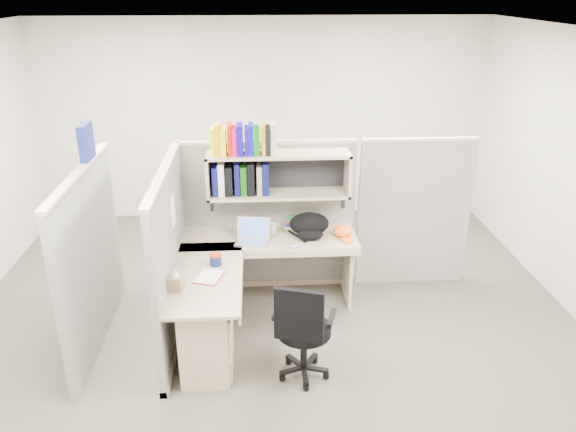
{
  "coord_description": "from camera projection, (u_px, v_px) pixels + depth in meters",
  "views": [
    {
      "loc": [
        -0.12,
        -4.53,
        3.07
      ],
      "look_at": [
        0.17,
        0.25,
        1.08
      ],
      "focal_mm": 35.0,
      "sensor_mm": 36.0,
      "label": 1
    }
  ],
  "objects": [
    {
      "name": "paper_cup",
      "position": [
        273.0,
        228.0,
        5.69
      ],
      "size": [
        0.08,
        0.08,
        0.09
      ],
      "primitive_type": "cylinder",
      "rotation": [
        0.0,
        0.0,
        -0.18
      ],
      "color": "white",
      "rests_on": "desk"
    },
    {
      "name": "mouse",
      "position": [
        294.0,
        246.0,
        5.37
      ],
      "size": [
        0.09,
        0.07,
        0.03
      ],
      "primitive_type": "ellipsoid",
      "rotation": [
        0.0,
        0.0,
        0.13
      ],
      "color": "#9BADDC",
      "rests_on": "desk"
    },
    {
      "name": "book_stack",
      "position": [
        294.0,
        221.0,
        5.84
      ],
      "size": [
        0.22,
        0.26,
        0.11
      ],
      "primitive_type": null,
      "rotation": [
        0.0,
        0.0,
        -0.26
      ],
      "color": "gray",
      "rests_on": "desk"
    },
    {
      "name": "cubicle",
      "position": [
        232.0,
        226.0,
        5.41
      ],
      "size": [
        3.79,
        1.84,
        1.95
      ],
      "color": "slate",
      "rests_on": "ground"
    },
    {
      "name": "room_shell",
      "position": [
        270.0,
        169.0,
        4.74
      ],
      "size": [
        6.0,
        6.0,
        6.0
      ],
      "color": "#B2AEA1",
      "rests_on": "ground"
    },
    {
      "name": "backpack",
      "position": [
        310.0,
        226.0,
        5.56
      ],
      "size": [
        0.45,
        0.38,
        0.23
      ],
      "primitive_type": null,
      "rotation": [
        0.0,
        0.0,
        0.19
      ],
      "color": "black",
      "rests_on": "desk"
    },
    {
      "name": "task_chair",
      "position": [
        303.0,
        345.0,
        4.59
      ],
      "size": [
        0.54,
        0.5,
        0.94
      ],
      "color": "black",
      "rests_on": "ground"
    },
    {
      "name": "loose_paper",
      "position": [
        209.0,
        276.0,
        4.84
      ],
      "size": [
        0.27,
        0.31,
        0.0
      ],
      "primitive_type": null,
      "rotation": [
        0.0,
        0.0,
        -0.3
      ],
      "color": "white",
      "rests_on": "desk"
    },
    {
      "name": "ground",
      "position": [
        272.0,
        331.0,
        5.36
      ],
      "size": [
        6.0,
        6.0,
        0.0
      ],
      "primitive_type": "plane",
      "color": "#37332A",
      "rests_on": "ground"
    },
    {
      "name": "orange_cap",
      "position": [
        343.0,
        231.0,
        5.61
      ],
      "size": [
        0.25,
        0.27,
        0.11
      ],
      "primitive_type": null,
      "rotation": [
        0.0,
        0.0,
        0.29
      ],
      "color": "orange",
      "rests_on": "desk"
    },
    {
      "name": "tissue_box",
      "position": [
        176.0,
        279.0,
        4.6
      ],
      "size": [
        0.15,
        0.15,
        0.19
      ],
      "primitive_type": null,
      "rotation": [
        0.0,
        0.0,
        -0.25
      ],
      "color": "#997756",
      "rests_on": "desk"
    },
    {
      "name": "desk",
      "position": [
        226.0,
        309.0,
        4.91
      ],
      "size": [
        1.74,
        1.75,
        0.73
      ],
      "color": "tan",
      "rests_on": "ground"
    },
    {
      "name": "laptop",
      "position": [
        252.0,
        232.0,
        5.42
      ],
      "size": [
        0.37,
        0.37,
        0.23
      ],
      "primitive_type": null,
      "rotation": [
        0.0,
        0.0,
        -0.15
      ],
      "color": "silver",
      "rests_on": "desk"
    },
    {
      "name": "snack_canister",
      "position": [
        216.0,
        259.0,
        5.02
      ],
      "size": [
        0.11,
        0.11,
        0.11
      ],
      "color": "#0D1D50",
      "rests_on": "desk"
    }
  ]
}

